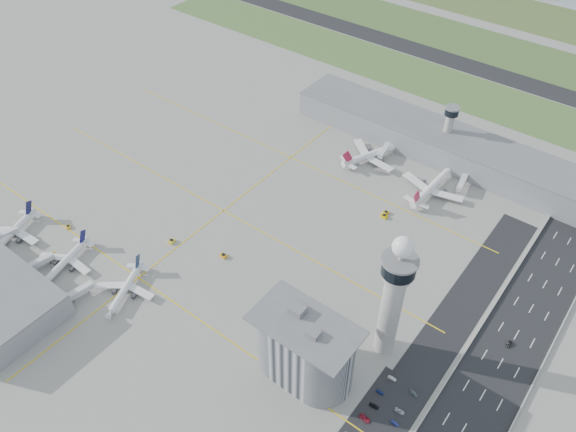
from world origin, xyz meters
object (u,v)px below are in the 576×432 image
Objects in this scene: car_lot_3 at (374,406)px; car_hw_1 at (509,344)px; jet_bridge_near_1 at (26,271)px; car_lot_5 at (392,378)px; airplane_near_c at (124,287)px; car_lot_2 at (365,418)px; jet_bridge_far_0 at (388,146)px; tug_4 at (384,216)px; jet_bridge_near_2 at (65,302)px; airplane_far_b at (434,182)px; admin_building at (305,348)px; secondary_tower at (448,127)px; jet_bridge_far_1 at (465,178)px; tug_2 at (172,241)px; airplane_near_b at (63,259)px; car_lot_11 at (414,393)px; car_lot_9 at (395,423)px; tug_0 at (68,226)px; control_tower at (394,293)px; tug_3 at (223,255)px; tug_5 at (386,212)px; car_lot_4 at (380,392)px; airplane_far_a at (374,150)px; airplane_near_a at (9,231)px; tug_1 at (52,255)px; car_lot_10 at (400,411)px.

car_lot_3 is 0.98× the size of car_hw_1.
jet_bridge_near_1 reaches higher than car_lot_5.
airplane_near_c is 7.53× the size of car_lot_2.
tug_4 is (29.22, -53.86, -1.89)m from jet_bridge_far_0.
airplane_far_b is at bearing -18.39° from jet_bridge_near_2.
car_lot_5 is (30.93, 18.26, -14.72)m from admin_building.
secondary_tower is 2.28× the size of jet_bridge_far_1.
jet_bridge_far_0 reaches higher than tug_2.
airplane_near_b is 9.24× the size of car_lot_11.
admin_building reaches higher than car_lot_9.
tug_2 is 137.77m from car_lot_11.
control_tower is at bearing -44.45° from tug_0.
tug_3 is (56.69, 51.42, -3.88)m from airplane_near_b.
car_lot_4 is at bearing -39.00° from tug_5.
secondary_tower is 177.73m from car_lot_3.
secondary_tower reaches higher than car_lot_3.
airplane_near_b is 0.81× the size of airplane_far_a.
airplane_near_a is at bearing -96.64° from airplane_near_b.
tug_3 is at bearing 93.95° from car_lot_11.
tug_4 is at bearing 101.72° from admin_building.
airplane_near_a is at bearing -103.87° from airplane_near_c.
airplane_far_a is 13.77× the size of tug_5.
secondary_tower reaches higher than airplane_far_b.
control_tower is at bearing -83.63° from tug_3.
jet_bridge_near_1 is 34.38m from tug_0.
car_hw_1 reaches higher than car_lot_4.
tug_3 is at bearing -178.00° from control_tower.
car_lot_3 is 17.29m from car_lot_11.
airplane_far_a reaches higher than tug_2.
airplane_near_c reaches higher than car_lot_9.
car_hw_1 is at bearing -38.44° from tug_0.
jet_bridge_near_1 is at bearing -44.97° from jet_bridge_far_1.
tug_4 is 0.73× the size of car_lot_2.
tug_1 reaches higher than car_lot_10.
jet_bridge_far_0 is at bearing 10.46° from tug_1.
secondary_tower is at bearing 18.12° from car_lot_10.
car_lot_3 is (53.42, -168.53, -18.26)m from secondary_tower.
secondary_tower is at bearing -1.89° from tug_0.
airplane_near_c is 176.55m from jet_bridge_far_0.
car_lot_5 is (0.77, 8.26, 0.04)m from car_lot_4.
airplane_far_a is 162.74m from car_lot_10.
tug_0 is at bearing 95.91° from car_lot_2.
airplane_far_b is 143.32m from car_lot_9.
jet_bridge_far_1 is at bearing 16.45° from car_lot_9.
airplane_near_c is at bearing -67.83° from tug_0.
airplane_near_b reaches higher than car_lot_11.
tug_4 is 3.11m from tug_5.
car_lot_3 is 9.82m from car_lot_10.
control_tower is 95.33m from tug_3.
tug_3 reaches higher than car_lot_4.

